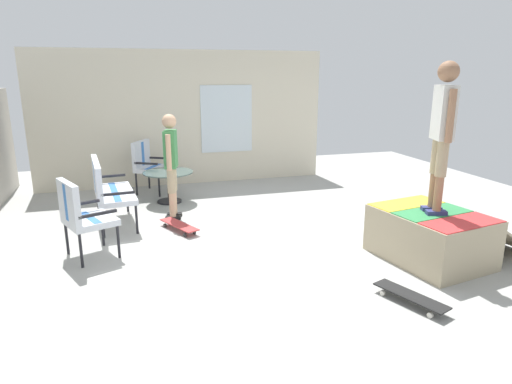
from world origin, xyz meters
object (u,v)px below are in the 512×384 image
at_px(patio_chair_near_house, 147,162).
at_px(skateboard_by_bench, 179,225).
at_px(skate_ramp, 432,235).
at_px(patio_table, 169,181).
at_px(person_watching, 171,159).
at_px(patio_chair_by_wall, 80,212).
at_px(patio_bench, 106,186).
at_px(skateboard_spare, 410,296).
at_px(person_skater, 443,126).

height_order(patio_chair_near_house, skateboard_by_bench, patio_chair_near_house).
distance_m(skate_ramp, patio_table, 4.60).
distance_m(patio_table, person_watching, 1.11).
height_order(person_watching, skateboard_by_bench, person_watching).
bearing_deg(patio_chair_by_wall, person_watching, -43.52).
xyz_separation_m(patio_bench, patio_chair_by_wall, (-1.28, 0.27, -0.00)).
bearing_deg(patio_bench, skateboard_spare, -139.02).
xyz_separation_m(patio_bench, patio_table, (1.01, -1.03, -0.21)).
bearing_deg(skate_ramp, patio_chair_near_house, 36.45).
height_order(skate_ramp, skateboard_spare, skate_ramp).
relative_size(patio_bench, patio_chair_near_house, 1.27).
relative_size(patio_bench, person_watching, 0.77).
height_order(patio_table, skateboard_spare, patio_table).
height_order(patio_bench, skateboard_by_bench, patio_bench).
bearing_deg(person_skater, skateboard_by_bench, 55.52).
bearing_deg(person_skater, patio_chair_near_house, 35.89).
relative_size(patio_table, skateboard_spare, 1.10).
xyz_separation_m(skate_ramp, patio_table, (3.55, 2.92, 0.09)).
bearing_deg(patio_chair_near_house, patio_table, -159.20).
bearing_deg(skateboard_by_bench, patio_chair_by_wall, 118.38).
bearing_deg(skateboard_by_bench, patio_chair_near_house, 7.07).
distance_m(patio_chair_near_house, patio_chair_by_wall, 3.28).
relative_size(person_watching, skateboard_by_bench, 2.08).
height_order(patio_chair_by_wall, patio_table, patio_chair_by_wall).
xyz_separation_m(patio_bench, person_skater, (-2.58, -3.91, 1.08)).
distance_m(patio_table, person_skater, 4.78).
distance_m(patio_bench, patio_chair_near_house, 1.97).
relative_size(patio_chair_by_wall, skateboard_by_bench, 1.26).
bearing_deg(skate_ramp, patio_chair_by_wall, 73.35).
bearing_deg(patio_table, skateboard_spare, -156.06).
bearing_deg(person_watching, patio_chair_near_house, 9.24).
bearing_deg(patio_chair_near_house, patio_chair_by_wall, 162.53).
height_order(skate_ramp, patio_bench, patio_bench).
height_order(patio_bench, person_watching, person_watching).
height_order(patio_table, person_skater, person_skater).
distance_m(patio_bench, skateboard_by_bench, 1.28).
distance_m(patio_chair_by_wall, skateboard_by_bench, 1.55).
bearing_deg(patio_chair_by_wall, patio_chair_near_house, -17.47).
bearing_deg(skate_ramp, skateboard_spare, 134.62).
bearing_deg(patio_table, person_watching, 178.38).
bearing_deg(patio_chair_by_wall, skate_ramp, -106.65).
distance_m(patio_chair_near_house, person_watching, 1.84).
bearing_deg(person_watching, patio_chair_by_wall, 136.48).
xyz_separation_m(patio_table, skateboard_spare, (-4.48, -1.99, -0.32)).
xyz_separation_m(patio_table, person_skater, (-3.59, -2.88, 1.29)).
bearing_deg(person_watching, skateboard_spare, -150.28).
relative_size(patio_chair_near_house, patio_table, 1.13).
relative_size(skate_ramp, person_skater, 1.14).
bearing_deg(person_watching, patio_table, -1.62).
xyz_separation_m(skateboard_by_bench, skateboard_spare, (-2.88, -2.00, 0.00)).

